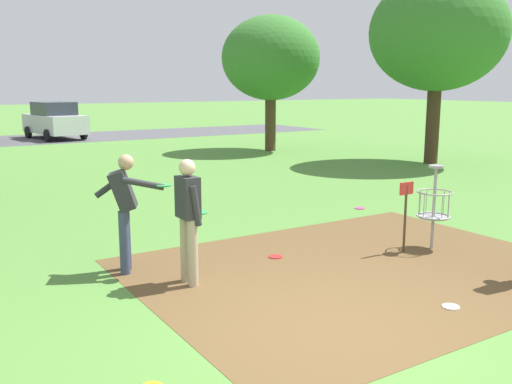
{
  "coord_description": "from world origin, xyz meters",
  "views": [
    {
      "loc": [
        -3.79,
        -4.43,
        2.66
      ],
      "look_at": [
        0.85,
        2.98,
        1.0
      ],
      "focal_mm": 39.55,
      "sensor_mm": 36.0,
      "label": 1
    }
  ],
  "objects": [
    {
      "name": "ground_plane",
      "position": [
        0.0,
        0.0,
        0.0
      ],
      "size": [
        160.0,
        160.0,
        0.0
      ],
      "primitive_type": "plane",
      "color": "#518438"
    },
    {
      "name": "dirt_tee_pad",
      "position": [
        1.71,
        1.48,
        0.0
      ],
      "size": [
        6.37,
        4.95,
        0.01
      ],
      "primitive_type": "cube",
      "color": "brown",
      "rests_on": "ground"
    },
    {
      "name": "disc_golf_basket",
      "position": [
        3.4,
        1.66,
        0.75
      ],
      "size": [
        0.98,
        0.58,
        1.39
      ],
      "color": "#9E9EA3",
      "rests_on": "ground"
    },
    {
      "name": "player_throwing",
      "position": [
        -1.22,
        3.19,
        0.99
      ],
      "size": [
        0.9,
        0.86,
        1.71
      ],
      "color": "#384260",
      "rests_on": "ground"
    },
    {
      "name": "player_waiting_left",
      "position": [
        -0.67,
        2.25,
        0.97
      ],
      "size": [
        0.4,
        0.47,
        1.71
      ],
      "color": "tan",
      "rests_on": "ground"
    },
    {
      "name": "frisbee_near_basket",
      "position": [
        1.65,
        -0.21,
        0.01
      ],
      "size": [
        0.21,
        0.21,
        0.02
      ],
      "primitive_type": "cylinder",
      "color": "white",
      "rests_on": "ground"
    },
    {
      "name": "frisbee_by_tee",
      "position": [
        0.98,
        2.61,
        0.01
      ],
      "size": [
        0.22,
        0.22,
        0.02
      ],
      "primitive_type": "cylinder",
      "color": "red",
      "rests_on": "ground"
    },
    {
      "name": "frisbee_mid_grass",
      "position": [
        4.54,
        4.58,
        0.01
      ],
      "size": [
        0.21,
        0.21,
        0.02
      ],
      "primitive_type": "cylinder",
      "color": "#E53D99",
      "rests_on": "ground"
    },
    {
      "name": "tree_near_left",
      "position": [
        9.04,
        14.92,
        3.71
      ],
      "size": [
        3.95,
        3.95,
        5.41
      ],
      "color": "#4C3823",
      "rests_on": "ground"
    },
    {
      "name": "tree_mid_center",
      "position": [
        11.64,
        8.78,
        4.36
      ],
      "size": [
        4.54,
        4.54,
        6.31
      ],
      "color": "#422D1E",
      "rests_on": "ground"
    },
    {
      "name": "parked_car_center_right",
      "position": [
        2.75,
        25.06,
        0.92
      ],
      "size": [
        2.45,
        4.43,
        1.84
      ],
      "color": "silver",
      "rests_on": "ground"
    }
  ]
}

